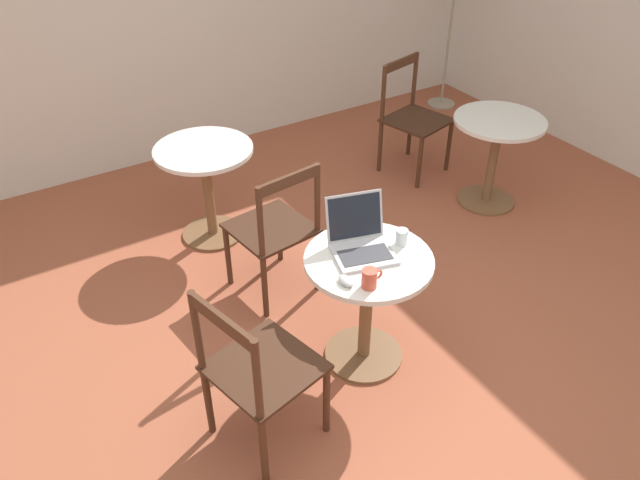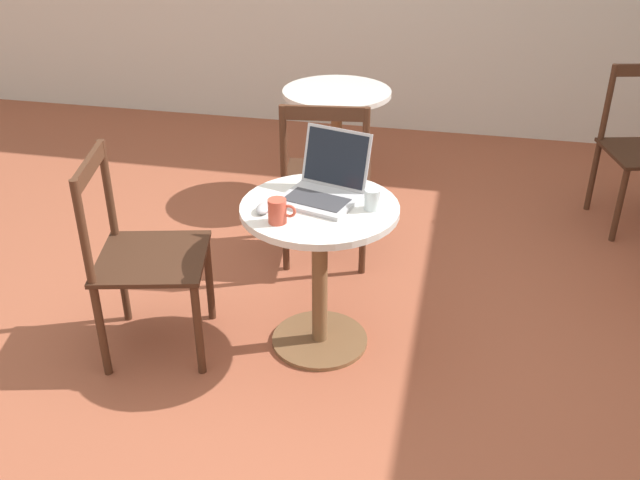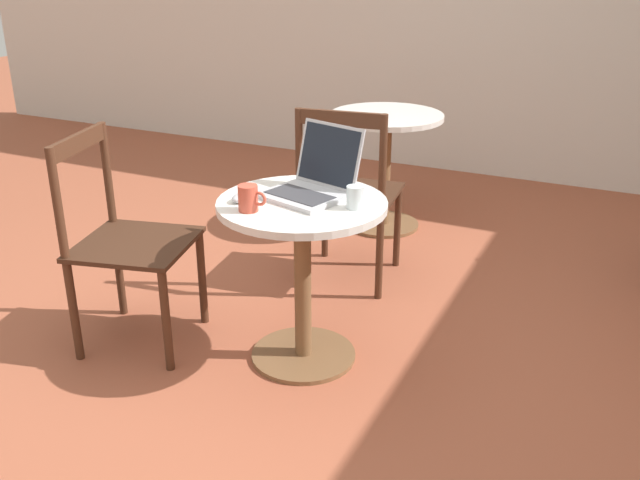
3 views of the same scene
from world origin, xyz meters
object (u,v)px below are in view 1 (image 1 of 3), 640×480
object	(u,v)px
cafe_table_far	(206,174)
laptop	(361,242)
mouse	(346,281)
mug	(370,278)
drinking_glass	(402,237)
cafe_table_mid	(496,143)
chair_near_left	(257,372)
cafe_table_near	(367,288)
chair_mid_back	(413,118)
chair_far_front	(275,231)

from	to	relation	value
cafe_table_far	laptop	bearing A→B (deg)	-80.92
mouse	mug	bearing A→B (deg)	-43.68
mug	drinking_glass	bearing A→B (deg)	29.62
cafe_table_mid	chair_near_left	xyz separation A→B (m)	(-2.53, -1.03, -0.04)
chair_near_left	laptop	distance (m)	0.85
cafe_table_near	laptop	xyz separation A→B (m)	(0.00, 0.08, 0.25)
chair_near_left	mug	distance (m)	0.68
cafe_table_far	laptop	distance (m)	1.53
cafe_table_near	chair_mid_back	distance (m)	2.26
chair_near_left	laptop	bearing A→B (deg)	19.26
cafe_table_far	cafe_table_near	bearing A→B (deg)	-81.50
cafe_table_mid	chair_near_left	world-z (taller)	chair_near_left
chair_near_left	chair_far_front	bearing A→B (deg)	57.30
mouse	mug	world-z (taller)	mug
cafe_table_mid	cafe_table_far	xyz separation A→B (m)	(-2.02, 0.72, 0.00)
cafe_table_mid	chair_far_front	size ratio (longest dim) A/B	0.76
cafe_table_near	cafe_table_mid	distance (m)	1.97
chair_far_front	laptop	bearing A→B (deg)	-78.99
laptop	chair_near_left	bearing A→B (deg)	-160.74
mouse	chair_near_left	bearing A→B (deg)	-171.87
drinking_glass	chair_near_left	bearing A→B (deg)	-168.62
cafe_table_mid	mug	size ratio (longest dim) A/B	6.15
chair_mid_back	chair_far_front	size ratio (longest dim) A/B	1.00
cafe_table_far	mug	distance (m)	1.78
cafe_table_far	drinking_glass	xyz separation A→B (m)	(0.45, -1.56, 0.24)
cafe_table_mid	chair_mid_back	distance (m)	0.77
chair_near_left	drinking_glass	size ratio (longest dim) A/B	10.59
cafe_table_near	mug	world-z (taller)	mug
cafe_table_mid	drinking_glass	xyz separation A→B (m)	(-1.56, -0.84, 0.24)
chair_mid_back	cafe_table_mid	bearing A→B (deg)	-75.93
cafe_table_near	laptop	size ratio (longest dim) A/B	1.79
cafe_table_far	chair_far_front	xyz separation A→B (m)	(0.10, -0.80, -0.04)
cafe_table_far	chair_far_front	world-z (taller)	chair_far_front
chair_mid_back	mouse	xyz separation A→B (m)	(-1.81, -1.70, 0.26)
chair_near_left	chair_far_front	xyz separation A→B (m)	(0.61, 0.96, 0.00)
drinking_glass	laptop	bearing A→B (deg)	162.28
chair_mid_back	laptop	distance (m)	2.22
cafe_table_mid	mug	distance (m)	2.19
mug	chair_mid_back	bearing A→B (deg)	45.94
cafe_table_mid	laptop	xyz separation A→B (m)	(-1.78, -0.77, 0.25)
cafe_table_near	drinking_glass	distance (m)	0.32
chair_far_front	mug	xyz separation A→B (m)	(0.00, -0.96, 0.29)
cafe_table_mid	chair_near_left	bearing A→B (deg)	-157.81
mouse	cafe_table_far	bearing A→B (deg)	90.82
mug	cafe_table_far	bearing A→B (deg)	93.48
chair_near_left	cafe_table_far	bearing A→B (deg)	73.74
mug	drinking_glass	xyz separation A→B (m)	(0.35, 0.20, -0.01)
chair_near_left	chair_mid_back	xyz separation A→B (m)	(2.34, 1.78, 0.00)
chair_far_front	cafe_table_mid	bearing A→B (deg)	2.22
cafe_table_near	cafe_table_far	distance (m)	1.59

